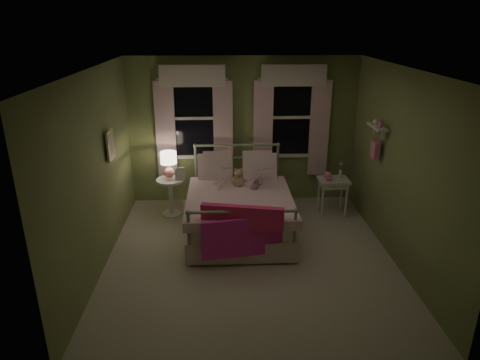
{
  "coord_description": "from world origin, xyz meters",
  "views": [
    {
      "loc": [
        -0.37,
        -5.29,
        3.17
      ],
      "look_at": [
        -0.12,
        0.45,
        1.0
      ],
      "focal_mm": 32.0,
      "sensor_mm": 36.0,
      "label": 1
    }
  ],
  "objects_px": {
    "child_left": "(221,168)",
    "table_lamp": "(169,162)",
    "child_right": "(255,168)",
    "bed": "(239,209)",
    "nightstand_right": "(333,185)",
    "nightstand_left": "(171,192)",
    "teddy_bear": "(238,179)"
  },
  "relations": [
    {
      "from": "child_left",
      "to": "table_lamp",
      "type": "distance_m",
      "value": 0.89
    },
    {
      "from": "nightstand_left",
      "to": "table_lamp",
      "type": "distance_m",
      "value": 0.54
    },
    {
      "from": "nightstand_right",
      "to": "nightstand_left",
      "type": "bearing_deg",
      "value": 177.77
    },
    {
      "from": "nightstand_left",
      "to": "teddy_bear",
      "type": "bearing_deg",
      "value": -19.38
    },
    {
      "from": "teddy_bear",
      "to": "nightstand_right",
      "type": "relative_size",
      "value": 0.49
    },
    {
      "from": "child_right",
      "to": "table_lamp",
      "type": "xyz_separation_m",
      "value": [
        -1.42,
        0.24,
        0.04
      ]
    },
    {
      "from": "table_lamp",
      "to": "nightstand_left",
      "type": "bearing_deg",
      "value": 45.0
    },
    {
      "from": "bed",
      "to": "table_lamp",
      "type": "xyz_separation_m",
      "value": [
        -1.14,
        0.66,
        0.57
      ]
    },
    {
      "from": "child_left",
      "to": "nightstand_left",
      "type": "bearing_deg",
      "value": -8.85
    },
    {
      "from": "teddy_bear",
      "to": "nightstand_left",
      "type": "distance_m",
      "value": 1.26
    },
    {
      "from": "child_right",
      "to": "nightstand_left",
      "type": "bearing_deg",
      "value": 0.77
    },
    {
      "from": "child_right",
      "to": "nightstand_right",
      "type": "xyz_separation_m",
      "value": [
        1.34,
        0.13,
        -0.37
      ]
    },
    {
      "from": "child_left",
      "to": "teddy_bear",
      "type": "relative_size",
      "value": 2.19
    },
    {
      "from": "child_left",
      "to": "nightstand_right",
      "type": "relative_size",
      "value": 1.07
    },
    {
      "from": "child_right",
      "to": "bed",
      "type": "bearing_deg",
      "value": 66.84
    },
    {
      "from": "child_left",
      "to": "nightstand_right",
      "type": "distance_m",
      "value": 1.93
    },
    {
      "from": "bed",
      "to": "nightstand_right",
      "type": "relative_size",
      "value": 3.18
    },
    {
      "from": "nightstand_right",
      "to": "child_left",
      "type": "bearing_deg",
      "value": -175.96
    },
    {
      "from": "nightstand_left",
      "to": "nightstand_right",
      "type": "distance_m",
      "value": 2.76
    },
    {
      "from": "bed",
      "to": "teddy_bear",
      "type": "relative_size",
      "value": 6.49
    },
    {
      "from": "child_right",
      "to": "teddy_bear",
      "type": "relative_size",
      "value": 2.21
    },
    {
      "from": "child_left",
      "to": "teddy_bear",
      "type": "height_order",
      "value": "child_left"
    },
    {
      "from": "child_left",
      "to": "table_lamp",
      "type": "xyz_separation_m",
      "value": [
        -0.86,
        0.24,
        0.04
      ]
    },
    {
      "from": "child_right",
      "to": "nightstand_right",
      "type": "distance_m",
      "value": 1.39
    },
    {
      "from": "bed",
      "to": "nightstand_right",
      "type": "xyz_separation_m",
      "value": [
        1.62,
        0.56,
        0.17
      ]
    },
    {
      "from": "child_left",
      "to": "table_lamp",
      "type": "bearing_deg",
      "value": -8.85
    },
    {
      "from": "bed",
      "to": "child_right",
      "type": "height_order",
      "value": "child_right"
    },
    {
      "from": "child_left",
      "to": "child_right",
      "type": "distance_m",
      "value": 0.56
    },
    {
      "from": "child_left",
      "to": "bed",
      "type": "bearing_deg",
      "value": 130.48
    },
    {
      "from": "table_lamp",
      "to": "nightstand_right",
      "type": "distance_m",
      "value": 2.78
    },
    {
      "from": "bed",
      "to": "child_right",
      "type": "xyz_separation_m",
      "value": [
        0.28,
        0.42,
        0.53
      ]
    },
    {
      "from": "child_right",
      "to": "table_lamp",
      "type": "bearing_deg",
      "value": 0.77
    }
  ]
}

